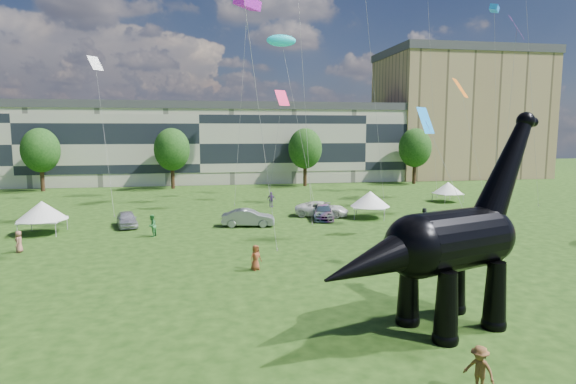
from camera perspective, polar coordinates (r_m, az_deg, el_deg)
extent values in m
plane|color=#16330C|center=(22.68, 10.11, -15.12)|extent=(220.00, 220.00, 0.00)
cube|color=beige|center=(81.70, -10.39, 5.40)|extent=(78.00, 11.00, 12.00)
cube|color=tan|center=(97.01, 19.54, 8.34)|extent=(28.00, 18.00, 22.00)
cylinder|color=#382314|center=(76.43, -27.09, 1.27)|extent=(0.56, 0.56, 3.20)
ellipsoid|color=#14380F|center=(76.14, -27.30, 4.81)|extent=(5.20, 5.20, 6.24)
cylinder|color=#382314|center=(73.14, -13.50, 1.64)|extent=(0.56, 0.56, 3.20)
ellipsoid|color=#14380F|center=(72.84, -13.61, 5.34)|extent=(5.20, 5.20, 6.24)
cylinder|color=#382314|center=(74.58, 2.03, 1.95)|extent=(0.56, 0.56, 3.20)
ellipsoid|color=#14380F|center=(74.29, 2.04, 5.57)|extent=(5.20, 5.20, 6.24)
cylinder|color=#382314|center=(80.24, 14.72, 2.09)|extent=(0.56, 0.56, 3.20)
ellipsoid|color=#14380F|center=(79.96, 14.83, 5.46)|extent=(5.20, 5.20, 6.24)
cone|color=black|center=(21.02, 18.27, -12.86)|extent=(1.31, 1.31, 2.98)
sphere|color=black|center=(21.50, 18.13, -16.15)|extent=(1.09, 1.09, 1.09)
cone|color=black|center=(22.46, 14.08, -11.39)|extent=(1.31, 1.31, 2.98)
sphere|color=black|center=(22.91, 13.97, -14.50)|extent=(1.09, 1.09, 1.09)
cone|color=black|center=(23.22, 23.35, -11.15)|extent=(1.31, 1.31, 2.98)
sphere|color=black|center=(23.65, 23.19, -14.18)|extent=(1.09, 1.09, 1.09)
cone|color=black|center=(24.52, 19.24, -9.97)|extent=(1.31, 1.31, 2.98)
sphere|color=black|center=(24.94, 19.11, -12.86)|extent=(1.09, 1.09, 1.09)
cylinder|color=black|center=(22.06, 18.88, -5.46)|extent=(4.83, 3.92, 2.69)
sphere|color=black|center=(20.58, 14.97, -6.22)|extent=(2.69, 2.69, 2.69)
sphere|color=black|center=(23.63, 22.28, -4.78)|extent=(2.59, 2.59, 2.59)
cone|color=black|center=(24.19, 24.40, 2.28)|extent=(4.03, 2.65, 5.27)
sphere|color=black|center=(25.11, 26.34, 7.56)|extent=(0.84, 0.84, 0.84)
cylinder|color=black|center=(25.36, 26.72, 7.42)|extent=(0.80, 0.64, 0.44)
cone|color=black|center=(19.32, 10.52, -8.00)|extent=(5.66, 3.72, 2.92)
imported|color=silver|center=(45.45, -18.56, -3.07)|extent=(2.55, 4.38, 1.40)
imported|color=gray|center=(43.49, -4.74, -3.06)|extent=(4.90, 2.33, 1.55)
imported|color=white|center=(48.41, 4.03, -2.03)|extent=(5.85, 4.15, 1.48)
imported|color=#595960|center=(46.92, 4.21, -2.40)|extent=(2.85, 5.06, 1.38)
cube|color=white|center=(48.10, 9.69, -1.74)|extent=(3.94, 3.94, 0.12)
cone|color=white|center=(47.98, 9.71, -0.79)|extent=(4.99, 4.99, 1.51)
cylinder|color=#999999|center=(46.88, 7.87, -2.62)|extent=(0.06, 0.06, 1.11)
cylinder|color=#999999|center=(46.76, 11.32, -2.73)|extent=(0.06, 0.06, 1.11)
cylinder|color=#999999|center=(49.66, 8.12, -2.07)|extent=(0.06, 0.06, 1.11)
cylinder|color=#999999|center=(49.54, 11.38, -2.16)|extent=(0.06, 0.06, 1.11)
cube|color=white|center=(61.20, 18.41, -0.18)|extent=(3.07, 3.07, 0.11)
cone|color=white|center=(61.11, 18.43, 0.50)|extent=(3.89, 3.89, 1.37)
cylinder|color=#999999|center=(59.50, 18.11, -0.86)|extent=(0.05, 0.05, 1.00)
cylinder|color=#999999|center=(61.01, 20.06, -0.74)|extent=(0.05, 0.05, 1.00)
cylinder|color=#999999|center=(61.56, 16.73, -0.54)|extent=(0.05, 0.05, 1.00)
cylinder|color=#999999|center=(63.03, 18.65, -0.44)|extent=(0.05, 0.05, 1.00)
cube|color=silver|center=(45.14, -27.06, -2.99)|extent=(3.25, 3.25, 0.13)
cone|color=silver|center=(45.01, -27.13, -1.94)|extent=(4.12, 4.12, 1.57)
cylinder|color=#999999|center=(44.41, -29.43, -4.05)|extent=(0.06, 0.06, 1.15)
cylinder|color=#999999|center=(43.41, -25.83, -4.07)|extent=(0.06, 0.06, 1.15)
cylinder|color=#999999|center=(47.09, -28.12, -3.36)|extent=(0.06, 0.06, 1.15)
cylinder|color=#999999|center=(46.15, -24.71, -3.37)|extent=(0.06, 0.06, 1.15)
imported|color=olive|center=(38.08, 16.16, -4.83)|extent=(0.91, 1.15, 1.55)
imported|color=#5C3980|center=(54.13, -2.00, -0.89)|extent=(1.09, 0.84, 1.73)
imported|color=black|center=(45.68, 15.85, -2.79)|extent=(0.81, 1.55, 1.60)
imported|color=#A56752|center=(39.11, -29.27, -5.16)|extent=(0.51, 0.77, 1.57)
imported|color=brown|center=(17.93, 21.73, -19.00)|extent=(1.06, 1.22, 1.64)
imported|color=#368943|center=(40.70, -15.83, -3.86)|extent=(0.96, 1.07, 1.81)
imported|color=brown|center=(30.06, -3.85, -7.76)|extent=(0.93, 0.83, 1.59)
plane|color=white|center=(59.16, -21.88, 13.99)|extent=(2.05, 2.13, 1.60)
plane|color=#1580E2|center=(42.41, 15.99, 8.16)|extent=(2.45, 2.16, 2.21)
plane|color=#A517A1|center=(58.66, 25.49, 17.18)|extent=(3.11, 3.23, 2.50)
ellipsoid|color=#0DBDCF|center=(56.43, -0.80, 17.50)|extent=(3.36, 3.46, 1.30)
plane|color=#F4104E|center=(61.70, -0.69, 11.09)|extent=(2.50, 1.99, 1.98)
plane|color=#DC5D0B|center=(67.81, 19.77, 11.51)|extent=(3.31, 3.39, 2.51)
cube|color=blue|center=(72.70, 23.26, 19.36)|extent=(2.25, 2.42, 0.87)
cube|color=purple|center=(62.63, -4.82, 21.44)|extent=(3.74, 4.06, 1.46)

